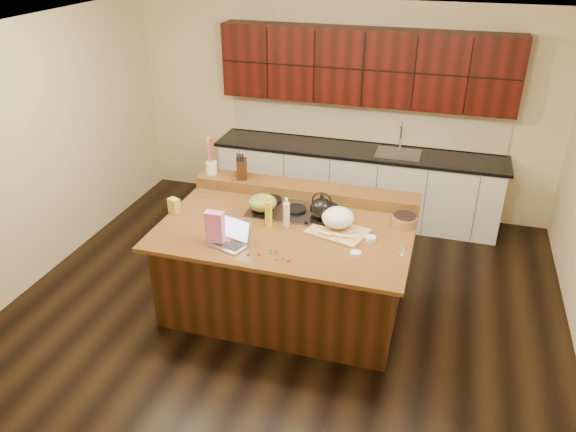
% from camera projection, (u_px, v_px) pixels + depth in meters
% --- Properties ---
extents(room, '(5.52, 5.02, 2.72)m').
position_uv_depth(room, '(286.00, 185.00, 5.17)').
color(room, black).
rests_on(room, ground).
extents(island, '(2.40, 1.60, 0.92)m').
position_uv_depth(island, '(287.00, 266.00, 5.58)').
color(island, black).
rests_on(island, ground).
extents(back_ledge, '(2.40, 0.30, 0.12)m').
position_uv_depth(back_ledge, '(306.00, 190.00, 5.94)').
color(back_ledge, black).
rests_on(back_ledge, island).
extents(cooktop, '(0.92, 0.52, 0.05)m').
position_uv_depth(cooktop, '(295.00, 211.00, 5.62)').
color(cooktop, gray).
rests_on(cooktop, island).
extents(back_counter, '(3.70, 0.66, 2.40)m').
position_uv_depth(back_counter, '(359.00, 145.00, 7.15)').
color(back_counter, silver).
rests_on(back_counter, ground).
extents(kettle, '(0.30, 0.30, 0.20)m').
position_uv_depth(kettle, '(322.00, 208.00, 5.37)').
color(kettle, black).
rests_on(kettle, cooktop).
extents(green_bowl, '(0.34, 0.34, 0.16)m').
position_uv_depth(green_bowl, '(262.00, 203.00, 5.53)').
color(green_bowl, olive).
rests_on(green_bowl, cooktop).
extents(laptop, '(0.39, 0.34, 0.23)m').
position_uv_depth(laptop, '(232.00, 237.00, 5.05)').
color(laptop, '#B7B7BC').
rests_on(laptop, island).
extents(oil_bottle, '(0.09, 0.09, 0.27)m').
position_uv_depth(oil_bottle, '(269.00, 214.00, 5.29)').
color(oil_bottle, yellow).
rests_on(oil_bottle, island).
extents(vinegar_bottle, '(0.08, 0.08, 0.25)m').
position_uv_depth(vinegar_bottle, '(286.00, 215.00, 5.30)').
color(vinegar_bottle, silver).
rests_on(vinegar_bottle, island).
extents(wooden_tray, '(0.61, 0.51, 0.21)m').
position_uv_depth(wooden_tray, '(338.00, 221.00, 5.26)').
color(wooden_tray, tan).
rests_on(wooden_tray, island).
extents(ramekin_a, '(0.12, 0.12, 0.04)m').
position_uv_depth(ramekin_a, '(356.00, 254.00, 4.86)').
color(ramekin_a, white).
rests_on(ramekin_a, island).
extents(ramekin_b, '(0.10, 0.10, 0.04)m').
position_uv_depth(ramekin_b, '(371.00, 239.00, 5.10)').
color(ramekin_b, white).
rests_on(ramekin_b, island).
extents(ramekin_c, '(0.13, 0.13, 0.04)m').
position_uv_depth(ramekin_c, '(347.00, 222.00, 5.39)').
color(ramekin_c, white).
rests_on(ramekin_c, island).
extents(strainer_bowl, '(0.25, 0.25, 0.09)m').
position_uv_depth(strainer_bowl, '(404.00, 221.00, 5.36)').
color(strainer_bowl, '#996B3F').
rests_on(strainer_bowl, island).
extents(kitchen_timer, '(0.10, 0.10, 0.07)m').
position_uv_depth(kitchen_timer, '(402.00, 248.00, 4.94)').
color(kitchen_timer, silver).
rests_on(kitchen_timer, island).
extents(pink_bag, '(0.17, 0.09, 0.31)m').
position_uv_depth(pink_bag, '(215.00, 228.00, 5.01)').
color(pink_bag, pink).
rests_on(pink_bag, island).
extents(candy_plate, '(0.22, 0.22, 0.01)m').
position_uv_depth(candy_plate, '(230.00, 240.00, 5.12)').
color(candy_plate, white).
rests_on(candy_plate, island).
extents(package_box, '(0.13, 0.11, 0.15)m').
position_uv_depth(package_box, '(174.00, 206.00, 5.58)').
color(package_box, gold).
rests_on(package_box, island).
extents(utensil_crock, '(0.15, 0.15, 0.14)m').
position_uv_depth(utensil_crock, '(212.00, 168.00, 6.15)').
color(utensil_crock, white).
rests_on(utensil_crock, back_ledge).
extents(knife_block, '(0.15, 0.19, 0.21)m').
position_uv_depth(knife_block, '(242.00, 169.00, 6.04)').
color(knife_block, black).
rests_on(knife_block, back_ledge).
extents(gumdrop_0, '(0.02, 0.02, 0.02)m').
position_uv_depth(gumdrop_0, '(288.00, 261.00, 4.79)').
color(gumdrop_0, red).
rests_on(gumdrop_0, island).
extents(gumdrop_1, '(0.02, 0.02, 0.02)m').
position_uv_depth(gumdrop_1, '(270.00, 253.00, 4.91)').
color(gumdrop_1, '#198C26').
rests_on(gumdrop_1, island).
extents(gumdrop_2, '(0.02, 0.02, 0.02)m').
position_uv_depth(gumdrop_2, '(259.00, 254.00, 4.89)').
color(gumdrop_2, red).
rests_on(gumdrop_2, island).
extents(gumdrop_3, '(0.02, 0.02, 0.02)m').
position_uv_depth(gumdrop_3, '(277.00, 259.00, 4.82)').
color(gumdrop_3, '#198C26').
rests_on(gumdrop_3, island).
extents(gumdrop_4, '(0.02, 0.02, 0.02)m').
position_uv_depth(gumdrop_4, '(276.00, 251.00, 4.94)').
color(gumdrop_4, red).
rests_on(gumdrop_4, island).
extents(gumdrop_5, '(0.02, 0.02, 0.02)m').
position_uv_depth(gumdrop_5, '(283.00, 258.00, 4.83)').
color(gumdrop_5, '#198C26').
rests_on(gumdrop_5, island).
extents(gumdrop_6, '(0.02, 0.02, 0.02)m').
position_uv_depth(gumdrop_6, '(248.00, 254.00, 4.89)').
color(gumdrop_6, red).
rests_on(gumdrop_6, island).
extents(gumdrop_7, '(0.02, 0.02, 0.02)m').
position_uv_depth(gumdrop_7, '(270.00, 250.00, 4.96)').
color(gumdrop_7, '#198C26').
rests_on(gumdrop_7, island).
extents(gumdrop_8, '(0.02, 0.02, 0.02)m').
position_uv_depth(gumdrop_8, '(290.00, 260.00, 4.81)').
color(gumdrop_8, red).
rests_on(gumdrop_8, island).
extents(gumdrop_9, '(0.02, 0.02, 0.02)m').
position_uv_depth(gumdrop_9, '(274.00, 253.00, 4.91)').
color(gumdrop_9, '#198C26').
rests_on(gumdrop_9, island).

